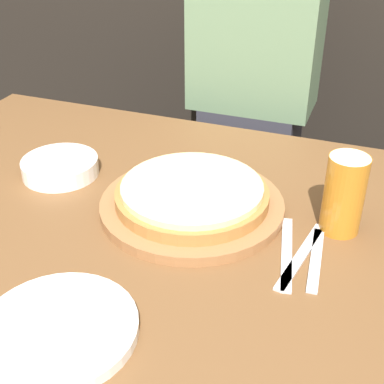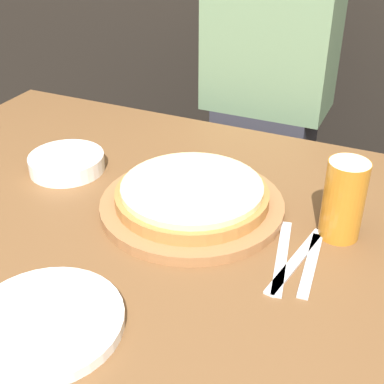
{
  "view_description": "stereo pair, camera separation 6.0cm",
  "coord_description": "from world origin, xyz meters",
  "px_view_note": "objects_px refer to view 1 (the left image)",
  "views": [
    {
      "loc": [
        0.35,
        -0.74,
        1.3
      ],
      "look_at": [
        0.05,
        0.07,
        0.77
      ],
      "focal_mm": 50.0,
      "sensor_mm": 36.0,
      "label": 1
    },
    {
      "loc": [
        0.41,
        -0.72,
        1.3
      ],
      "look_at": [
        0.05,
        0.07,
        0.77
      ],
      "focal_mm": 50.0,
      "sensor_mm": 36.0,
      "label": 2
    }
  ],
  "objects_px": {
    "pizza_on_board": "(192,199)",
    "spoon": "(315,260)",
    "dinner_knife": "(301,257)",
    "dinner_plate": "(59,329)",
    "side_bowl": "(60,167)",
    "diner_person": "(251,124)",
    "beer_glass": "(345,191)",
    "fork": "(286,254)"
  },
  "relations": [
    {
      "from": "pizza_on_board",
      "to": "spoon",
      "type": "bearing_deg",
      "value": -17.19
    },
    {
      "from": "pizza_on_board",
      "to": "dinner_knife",
      "type": "xyz_separation_m",
      "value": [
        0.23,
        -0.08,
        -0.02
      ]
    },
    {
      "from": "dinner_plate",
      "to": "side_bowl",
      "type": "xyz_separation_m",
      "value": [
        -0.25,
        0.4,
        0.01
      ]
    },
    {
      "from": "diner_person",
      "to": "pizza_on_board",
      "type": "bearing_deg",
      "value": -86.12
    },
    {
      "from": "dinner_plate",
      "to": "side_bowl",
      "type": "height_order",
      "value": "side_bowl"
    },
    {
      "from": "pizza_on_board",
      "to": "diner_person",
      "type": "height_order",
      "value": "diner_person"
    },
    {
      "from": "diner_person",
      "to": "spoon",
      "type": "bearing_deg",
      "value": -67.03
    },
    {
      "from": "pizza_on_board",
      "to": "dinner_plate",
      "type": "xyz_separation_m",
      "value": [
        -0.06,
        -0.37,
        -0.02
      ]
    },
    {
      "from": "spoon",
      "to": "pizza_on_board",
      "type": "bearing_deg",
      "value": 162.81
    },
    {
      "from": "pizza_on_board",
      "to": "diner_person",
      "type": "distance_m",
      "value": 0.63
    },
    {
      "from": "beer_glass",
      "to": "pizza_on_board",
      "type": "bearing_deg",
      "value": -173.11
    },
    {
      "from": "pizza_on_board",
      "to": "beer_glass",
      "type": "xyz_separation_m",
      "value": [
        0.28,
        0.03,
        0.06
      ]
    },
    {
      "from": "beer_glass",
      "to": "fork",
      "type": "relative_size",
      "value": 0.72
    },
    {
      "from": "fork",
      "to": "diner_person",
      "type": "relative_size",
      "value": 0.16
    },
    {
      "from": "beer_glass",
      "to": "spoon",
      "type": "height_order",
      "value": "beer_glass"
    },
    {
      "from": "side_bowl",
      "to": "fork",
      "type": "height_order",
      "value": "side_bowl"
    },
    {
      "from": "pizza_on_board",
      "to": "dinner_plate",
      "type": "bearing_deg",
      "value": -99.81
    },
    {
      "from": "spoon",
      "to": "diner_person",
      "type": "bearing_deg",
      "value": 112.97
    },
    {
      "from": "pizza_on_board",
      "to": "beer_glass",
      "type": "distance_m",
      "value": 0.28
    },
    {
      "from": "fork",
      "to": "dinner_knife",
      "type": "relative_size",
      "value": 1.0
    },
    {
      "from": "beer_glass",
      "to": "diner_person",
      "type": "distance_m",
      "value": 0.68
    },
    {
      "from": "dinner_plate",
      "to": "fork",
      "type": "distance_m",
      "value": 0.4
    },
    {
      "from": "dinner_plate",
      "to": "fork",
      "type": "xyz_separation_m",
      "value": [
        0.27,
        0.29,
        -0.01
      ]
    },
    {
      "from": "side_bowl",
      "to": "fork",
      "type": "distance_m",
      "value": 0.53
    },
    {
      "from": "pizza_on_board",
      "to": "fork",
      "type": "height_order",
      "value": "pizza_on_board"
    },
    {
      "from": "fork",
      "to": "dinner_knife",
      "type": "distance_m",
      "value": 0.03
    },
    {
      "from": "beer_glass",
      "to": "spoon",
      "type": "bearing_deg",
      "value": -102.07
    },
    {
      "from": "spoon",
      "to": "diner_person",
      "type": "distance_m",
      "value": 0.76
    },
    {
      "from": "dinner_plate",
      "to": "beer_glass",
      "type": "bearing_deg",
      "value": 49.96
    },
    {
      "from": "dinner_knife",
      "to": "spoon",
      "type": "relative_size",
      "value": 1.17
    },
    {
      "from": "pizza_on_board",
      "to": "diner_person",
      "type": "relative_size",
      "value": 0.27
    },
    {
      "from": "dinner_knife",
      "to": "fork",
      "type": "bearing_deg",
      "value": 180.0
    },
    {
      "from": "dinner_plate",
      "to": "diner_person",
      "type": "height_order",
      "value": "diner_person"
    },
    {
      "from": "fork",
      "to": "spoon",
      "type": "distance_m",
      "value": 0.05
    },
    {
      "from": "dinner_knife",
      "to": "diner_person",
      "type": "distance_m",
      "value": 0.75
    },
    {
      "from": "pizza_on_board",
      "to": "fork",
      "type": "relative_size",
      "value": 1.73
    },
    {
      "from": "beer_glass",
      "to": "fork",
      "type": "xyz_separation_m",
      "value": [
        -0.07,
        -0.11,
        -0.08
      ]
    },
    {
      "from": "beer_glass",
      "to": "dinner_knife",
      "type": "bearing_deg",
      "value": -113.66
    },
    {
      "from": "beer_glass",
      "to": "spoon",
      "type": "relative_size",
      "value": 0.84
    },
    {
      "from": "side_bowl",
      "to": "dinner_knife",
      "type": "height_order",
      "value": "side_bowl"
    },
    {
      "from": "pizza_on_board",
      "to": "beer_glass",
      "type": "relative_size",
      "value": 2.4
    },
    {
      "from": "beer_glass",
      "to": "diner_person",
      "type": "relative_size",
      "value": 0.11
    }
  ]
}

